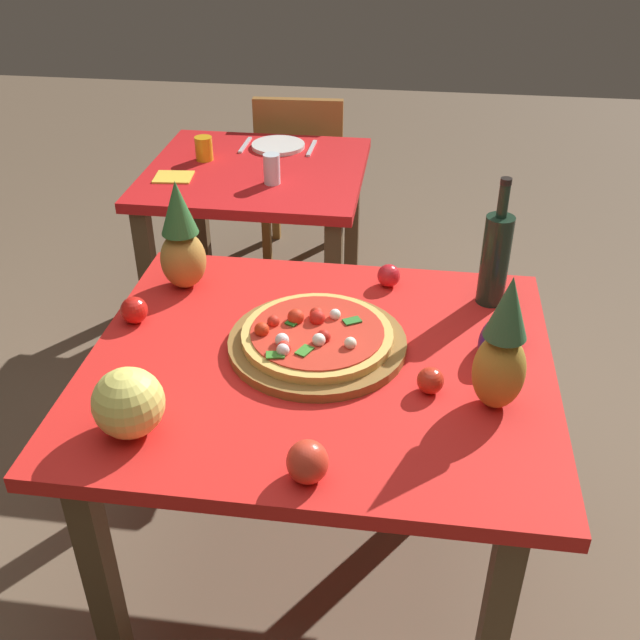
# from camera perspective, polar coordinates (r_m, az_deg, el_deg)

# --- Properties ---
(ground_plane) EXTENTS (10.00, 10.00, 0.00)m
(ground_plane) POSITION_cam_1_polar(r_m,az_deg,el_deg) (2.34, -0.05, -17.63)
(ground_plane) COLOR brown
(display_table) EXTENTS (1.14, 0.98, 0.73)m
(display_table) POSITION_cam_1_polar(r_m,az_deg,el_deg) (1.89, -0.06, -5.08)
(display_table) COLOR brown
(display_table) RESTS_ON ground_plane
(background_table) EXTENTS (0.84, 0.80, 0.73)m
(background_table) POSITION_cam_1_polar(r_m,az_deg,el_deg) (3.02, -4.85, 9.40)
(background_table) COLOR brown
(background_table) RESTS_ON ground_plane
(dining_chair) EXTENTS (0.42, 0.42, 0.85)m
(dining_chair) POSITION_cam_1_polar(r_m,az_deg,el_deg) (3.63, -1.43, 11.38)
(dining_chair) COLOR brown
(dining_chair) RESTS_ON ground_plane
(pizza_board) EXTENTS (0.45, 0.45, 0.02)m
(pizza_board) POSITION_cam_1_polar(r_m,az_deg,el_deg) (1.87, -0.21, -1.79)
(pizza_board) COLOR brown
(pizza_board) RESTS_ON display_table
(pizza) EXTENTS (0.38, 0.38, 0.06)m
(pizza) POSITION_cam_1_polar(r_m,az_deg,el_deg) (1.85, -0.36, -1.09)
(pizza) COLOR #E2B556
(pizza) RESTS_ON pizza_board
(wine_bottle) EXTENTS (0.08, 0.08, 0.36)m
(wine_bottle) POSITION_cam_1_polar(r_m,az_deg,el_deg) (2.05, 13.21, 4.67)
(wine_bottle) COLOR black
(wine_bottle) RESTS_ON display_table
(pineapple_left) EXTENTS (0.12, 0.12, 0.33)m
(pineapple_left) POSITION_cam_1_polar(r_m,az_deg,el_deg) (1.66, 13.70, -2.27)
(pineapple_left) COLOR #B5892F
(pineapple_left) RESTS_ON display_table
(pineapple_right) EXTENTS (0.13, 0.13, 0.32)m
(pineapple_right) POSITION_cam_1_polar(r_m,az_deg,el_deg) (2.11, -10.52, 5.95)
(pineapple_right) COLOR #B28337
(pineapple_right) RESTS_ON display_table
(melon) EXTENTS (0.15, 0.15, 0.15)m
(melon) POSITION_cam_1_polar(r_m,az_deg,el_deg) (1.63, -14.39, -6.14)
(melon) COLOR #E5DE67
(melon) RESTS_ON display_table
(bell_pepper) EXTENTS (0.08, 0.08, 0.09)m
(bell_pepper) POSITION_cam_1_polar(r_m,az_deg,el_deg) (1.50, -0.96, -10.76)
(bell_pepper) COLOR red
(bell_pepper) RESTS_ON display_table
(eggplant) EXTENTS (0.16, 0.22, 0.09)m
(eggplant) POSITION_cam_1_polar(r_m,az_deg,el_deg) (1.90, 13.61, -1.12)
(eggplant) COLOR #3B1650
(eggplant) RESTS_ON display_table
(tomato_at_corner) EXTENTS (0.07, 0.07, 0.07)m
(tomato_at_corner) POSITION_cam_1_polar(r_m,az_deg,el_deg) (2.13, 5.26, 3.39)
(tomato_at_corner) COLOR red
(tomato_at_corner) RESTS_ON display_table
(tomato_by_bottle) EXTENTS (0.07, 0.07, 0.07)m
(tomato_by_bottle) POSITION_cam_1_polar(r_m,az_deg,el_deg) (2.02, -13.98, 0.73)
(tomato_by_bottle) COLOR red
(tomato_by_bottle) RESTS_ON display_table
(tomato_beside_pepper) EXTENTS (0.06, 0.06, 0.06)m
(tomato_beside_pepper) POSITION_cam_1_polar(r_m,az_deg,el_deg) (1.73, 8.41, -4.59)
(tomato_beside_pepper) COLOR red
(tomato_beside_pepper) RESTS_ON display_table
(drinking_glass_juice) EXTENTS (0.07, 0.07, 0.09)m
(drinking_glass_juice) POSITION_cam_1_polar(r_m,az_deg,el_deg) (3.07, -8.84, 12.79)
(drinking_glass_juice) COLOR orange
(drinking_glass_juice) RESTS_ON background_table
(drinking_glass_water) EXTENTS (0.06, 0.06, 0.11)m
(drinking_glass_water) POSITION_cam_1_polar(r_m,az_deg,el_deg) (2.81, -3.70, 11.42)
(drinking_glass_water) COLOR silver
(drinking_glass_water) RESTS_ON background_table
(dinner_plate) EXTENTS (0.22, 0.22, 0.02)m
(dinner_plate) POSITION_cam_1_polar(r_m,az_deg,el_deg) (3.18, -3.20, 13.13)
(dinner_plate) COLOR white
(dinner_plate) RESTS_ON background_table
(fork_utensil) EXTENTS (0.02, 0.18, 0.01)m
(fork_utensil) POSITION_cam_1_polar(r_m,az_deg,el_deg) (3.21, -5.72, 13.13)
(fork_utensil) COLOR silver
(fork_utensil) RESTS_ON background_table
(knife_utensil) EXTENTS (0.02, 0.18, 0.01)m
(knife_utensil) POSITION_cam_1_polar(r_m,az_deg,el_deg) (3.16, -0.64, 12.96)
(knife_utensil) COLOR silver
(knife_utensil) RESTS_ON background_table
(napkin_folded) EXTENTS (0.15, 0.13, 0.01)m
(napkin_folded) POSITION_cam_1_polar(r_m,az_deg,el_deg) (2.92, -11.10, 10.64)
(napkin_folded) COLOR yellow
(napkin_folded) RESTS_ON background_table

